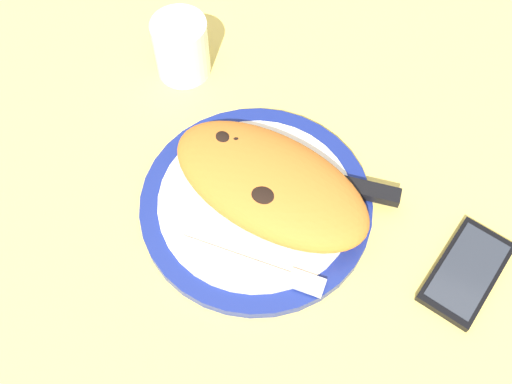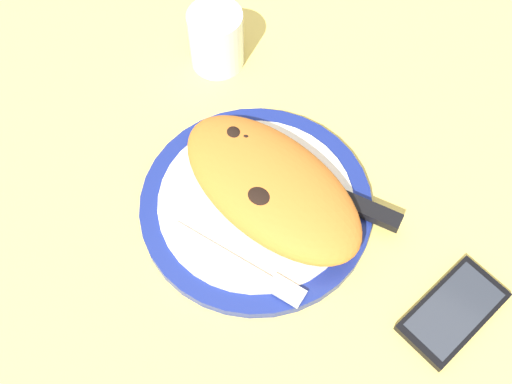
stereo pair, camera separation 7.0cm
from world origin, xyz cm
name	(u,v)px [view 2 (the right image)]	position (x,y,z in cm)	size (l,w,h in cm)	color
ground_plane	(256,213)	(0.00, 0.00, -1.50)	(150.00, 150.00, 3.00)	#EACC60
plate	(256,204)	(0.00, 0.00, 0.83)	(27.28, 27.28, 1.73)	navy
calzone	(271,186)	(1.13, 1.36, 4.38)	(26.10, 16.09, 5.26)	orange
fork	(249,269)	(4.53, -7.35, 1.93)	(16.87, 2.88, 0.40)	silver
knife	(337,198)	(7.45, 5.71, 2.21)	(22.66, 5.64, 1.20)	silver
smartphone	(453,311)	(24.83, 2.32, 0.56)	(8.45, 13.07, 1.16)	black
water_glass	(217,41)	(-17.82, 15.17, 3.74)	(7.16, 7.16, 8.39)	silver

